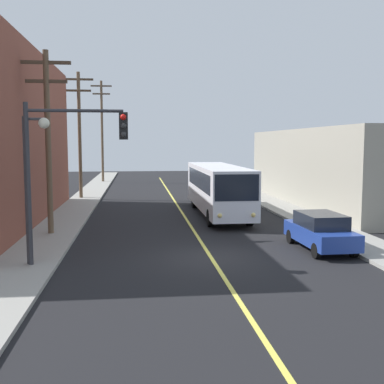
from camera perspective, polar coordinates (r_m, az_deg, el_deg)
ground_plane at (r=19.62m, az=2.29°, el=-7.87°), size 120.00×120.00×0.00m
sidewalk_left at (r=29.50m, az=-14.90°, el=-3.24°), size 2.50×90.00×0.15m
sidewalk_right at (r=30.92m, az=12.78°, el=-2.77°), size 2.50×90.00×0.15m
lane_stripe_center at (r=34.27m, az=-1.58°, el=-1.90°), size 0.16×60.00×0.01m
building_right_warehouse at (r=38.60m, az=20.33°, el=2.83°), size 12.00×22.74×5.68m
city_bus at (r=30.68m, az=3.12°, el=0.58°), size 2.60×12.17×3.20m
parked_car_blue at (r=21.55m, az=15.19°, el=-4.53°), size 1.93×4.45×1.62m
utility_pole_near at (r=24.60m, az=-16.93°, el=6.76°), size 2.40×0.28×9.02m
utility_pole_mid at (r=40.23m, az=-13.38°, el=7.35°), size 2.40×0.28×10.26m
utility_pole_far at (r=56.76m, az=-10.77°, el=7.69°), size 2.40×0.28×11.68m
traffic_signal_left_corner at (r=18.07m, az=-14.44°, el=4.56°), size 3.75×0.48×6.00m
street_lamp_left at (r=18.51m, az=-18.67°, el=2.72°), size 0.98×0.40×5.50m
fire_hydrant at (r=27.17m, az=14.67°, el=-2.93°), size 0.44×0.26×0.84m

